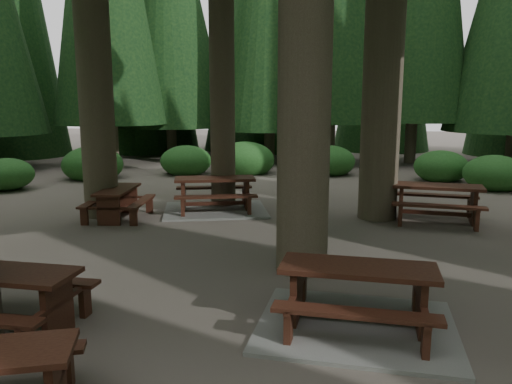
# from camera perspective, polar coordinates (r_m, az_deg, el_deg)

# --- Properties ---
(ground) EXTENTS (80.00, 80.00, 0.00)m
(ground) POSITION_cam_1_polar(r_m,az_deg,el_deg) (8.27, -0.47, -9.05)
(ground) COLOR #544A44
(ground) RESTS_ON ground
(picnic_table_a) EXTENTS (2.54, 2.16, 0.81)m
(picnic_table_a) POSITION_cam_1_polar(r_m,az_deg,el_deg) (6.35, 11.45, -12.77)
(picnic_table_a) COLOR gray
(picnic_table_a) RESTS_ON ground
(picnic_table_b) EXTENTS (1.48, 1.78, 0.73)m
(picnic_table_b) POSITION_cam_1_polar(r_m,az_deg,el_deg) (12.19, -15.49, -0.73)
(picnic_table_b) COLOR #33140F
(picnic_table_b) RESTS_ON ground
(picnic_table_c) EXTENTS (2.98, 2.67, 0.86)m
(picnic_table_c) POSITION_cam_1_polar(r_m,az_deg,el_deg) (12.63, -4.69, -0.83)
(picnic_table_c) COLOR gray
(picnic_table_c) RESTS_ON ground
(picnic_table_d) EXTENTS (2.19, 1.86, 0.86)m
(picnic_table_d) POSITION_cam_1_polar(r_m,az_deg,el_deg) (12.20, 19.98, -0.57)
(picnic_table_d) COLOR #33140F
(picnic_table_d) RESTS_ON ground
(picnic_table_f) EXTENTS (1.86, 1.53, 0.77)m
(picnic_table_f) POSITION_cam_1_polar(r_m,az_deg,el_deg) (6.78, -26.95, -10.10)
(picnic_table_f) COLOR #33140F
(picnic_table_f) RESTS_ON ground
(shrub_ring) EXTENTS (23.86, 24.64, 1.49)m
(shrub_ring) POSITION_cam_1_polar(r_m,az_deg,el_deg) (8.80, 4.80, -5.16)
(shrub_ring) COLOR #245B1F
(shrub_ring) RESTS_ON ground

